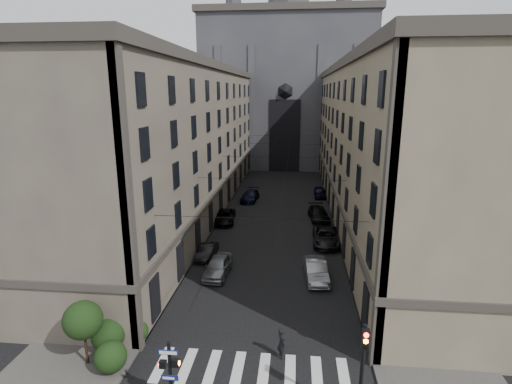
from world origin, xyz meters
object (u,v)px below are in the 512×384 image
(car_left_far, at_px, (250,196))
(car_right_midnear, at_px, (326,237))
(car_left_midfar, at_px, (224,217))
(car_right_near, at_px, (316,270))
(car_left_midnear, at_px, (207,251))
(gothic_tower, at_px, (287,80))
(car_right_midfar, at_px, (319,214))
(car_left_near, at_px, (218,266))
(pedestrian_signal_left, at_px, (170,373))
(traffic_light_right, at_px, (363,362))
(pedestrian, at_px, (281,343))
(car_right_far, at_px, (320,192))

(car_left_far, bearing_deg, car_right_midnear, -53.70)
(car_left_midfar, relative_size, car_right_near, 1.07)
(car_left_midnear, distance_m, car_right_near, 10.74)
(car_right_near, distance_m, car_right_midnear, 8.31)
(car_right_midnear, bearing_deg, gothic_tower, 97.81)
(car_left_midnear, distance_m, car_right_midfar, 17.00)
(car_left_midnear, relative_size, car_right_near, 0.78)
(car_right_midfar, bearing_deg, car_left_near, -126.99)
(car_left_midfar, bearing_deg, car_right_midnear, -31.67)
(car_left_near, bearing_deg, pedestrian_signal_left, -83.95)
(traffic_light_right, bearing_deg, car_left_near, 123.22)
(car_left_far, height_order, pedestrian, pedestrian)
(traffic_light_right, height_order, car_right_midnear, traffic_light_right)
(car_right_near, distance_m, car_right_far, 27.60)
(car_left_near, bearing_deg, car_left_far, 93.50)
(car_left_midfar, distance_m, car_right_near, 17.55)
(car_right_near, relative_size, car_right_far, 1.13)
(car_left_midnear, bearing_deg, car_left_far, 89.68)
(traffic_light_right, relative_size, car_left_midnear, 1.34)
(gothic_tower, relative_size, pedestrian, 30.26)
(car_left_midnear, distance_m, car_right_far, 26.91)
(traffic_light_right, bearing_deg, pedestrian, 131.40)
(traffic_light_right, xyz_separation_m, pedestrian, (-3.91, 4.44, -2.33))
(car_left_far, xyz_separation_m, pedestrian, (5.89, -34.82, 0.21))
(car_left_far, relative_size, car_right_near, 1.04)
(car_left_far, distance_m, pedestrian, 35.31)
(pedestrian_signal_left, bearing_deg, car_left_far, 90.99)
(pedestrian, bearing_deg, car_left_far, -14.42)
(pedestrian_signal_left, relative_size, car_left_midnear, 1.03)
(traffic_light_right, height_order, car_right_far, traffic_light_right)
(car_left_midnear, bearing_deg, gothic_tower, 88.29)
(car_left_far, height_order, car_right_near, car_right_near)
(car_left_midfar, xyz_separation_m, car_right_far, (12.26, 13.41, 0.01))
(car_right_near, distance_m, car_right_midfar, 16.26)
(car_left_near, bearing_deg, pedestrian, -57.28)
(car_left_midnear, distance_m, car_left_far, 20.83)
(pedestrian_signal_left, relative_size, car_right_midnear, 0.70)
(car_right_far, bearing_deg, gothic_tower, 100.88)
(pedestrian, bearing_deg, car_right_far, -30.56)
(car_left_midfar, height_order, pedestrian, pedestrian)
(car_right_far, bearing_deg, car_left_far, -162.46)
(traffic_light_right, relative_size, car_left_midfar, 0.97)
(car_right_far, bearing_deg, car_left_near, -110.76)
(car_right_near, relative_size, pedestrian, 2.60)
(car_right_near, xyz_separation_m, pedestrian, (-2.51, -10.59, 0.14))
(pedestrian_signal_left, height_order, car_right_far, pedestrian_signal_left)
(traffic_light_right, relative_size, car_right_far, 1.18)
(car_left_midfar, bearing_deg, traffic_light_right, -72.90)
(gothic_tower, xyz_separation_m, car_right_near, (4.20, -58.01, -16.98))
(pedestrian_signal_left, height_order, pedestrian, pedestrian_signal_left)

